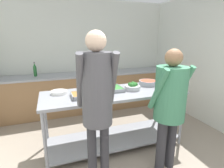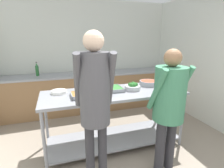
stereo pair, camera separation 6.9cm
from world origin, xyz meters
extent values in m
cube|color=silver|center=(0.00, 3.59, 1.32)|extent=(4.30, 0.06, 2.65)
cube|color=silver|center=(2.12, 1.79, 1.32)|extent=(0.06, 3.71, 2.65)
cube|color=olive|center=(0.00, 3.22, 0.44)|extent=(4.14, 0.62, 0.88)
cube|color=gray|center=(0.00, 3.22, 0.90)|extent=(4.14, 0.65, 0.04)
cube|color=black|center=(-0.82, 3.22, 0.91)|extent=(0.52, 0.45, 0.02)
cube|color=gray|center=(0.03, 1.58, 0.91)|extent=(2.20, 0.79, 0.04)
cube|color=gray|center=(0.03, 1.58, 0.12)|extent=(2.12, 0.71, 0.02)
cylinder|color=gray|center=(-1.02, 1.23, 0.44)|extent=(0.04, 0.04, 0.89)
cylinder|color=gray|center=(1.08, 1.23, 0.44)|extent=(0.04, 0.04, 0.89)
cylinder|color=gray|center=(-1.02, 1.92, 0.44)|extent=(0.04, 0.04, 0.89)
cylinder|color=gray|center=(1.08, 1.92, 0.44)|extent=(0.04, 0.04, 0.89)
cylinder|color=white|center=(-0.78, 1.76, 0.93)|extent=(0.24, 0.24, 0.01)
cylinder|color=white|center=(-0.78, 1.76, 0.95)|extent=(0.24, 0.24, 0.01)
cylinder|color=white|center=(-0.78, 1.76, 0.96)|extent=(0.23, 0.23, 0.01)
cylinder|color=white|center=(-0.78, 1.76, 0.97)|extent=(0.23, 0.23, 0.01)
cube|color=gray|center=(-0.42, 1.50, 0.93)|extent=(0.42, 0.29, 0.01)
cube|color=#9E6B33|center=(-0.42, 1.50, 0.96)|extent=(0.39, 0.27, 0.04)
cube|color=gray|center=(-0.42, 1.36, 0.96)|extent=(0.42, 0.01, 0.05)
cube|color=gray|center=(-0.42, 1.64, 0.96)|extent=(0.42, 0.01, 0.05)
cube|color=gray|center=(-0.62, 1.50, 0.96)|extent=(0.01, 0.29, 0.05)
cube|color=gray|center=(-0.22, 1.50, 0.96)|extent=(0.01, 0.29, 0.05)
cube|color=gray|center=(0.00, 1.66, 0.93)|extent=(0.37, 0.34, 0.01)
cube|color=#387A38|center=(0.00, 1.66, 0.96)|extent=(0.34, 0.32, 0.04)
cube|color=gray|center=(0.00, 1.49, 0.96)|extent=(0.37, 0.01, 0.05)
cube|color=gray|center=(0.00, 1.82, 0.96)|extent=(0.37, 0.01, 0.05)
cube|color=gray|center=(-0.17, 1.66, 0.96)|extent=(0.01, 0.34, 0.05)
cube|color=gray|center=(0.18, 1.66, 0.96)|extent=(0.01, 0.34, 0.05)
cylinder|color=#B2B2B7|center=(0.35, 1.58, 0.96)|extent=(0.25, 0.25, 0.07)
sphere|color=#2D702D|center=(0.41, 1.58, 1.01)|extent=(0.07, 0.07, 0.07)
sphere|color=#2D702D|center=(0.38, 1.64, 1.01)|extent=(0.08, 0.08, 0.08)
sphere|color=#2D702D|center=(0.32, 1.61, 1.01)|extent=(0.07, 0.07, 0.07)
sphere|color=#2D702D|center=(0.32, 1.55, 1.01)|extent=(0.08, 0.08, 0.08)
sphere|color=#2D702D|center=(0.35, 1.55, 1.01)|extent=(0.08, 0.08, 0.08)
cylinder|color=gray|center=(0.74, 1.75, 0.97)|extent=(0.32, 0.32, 0.08)
cylinder|color=#B7472D|center=(0.74, 1.75, 1.00)|extent=(0.28, 0.28, 0.01)
cylinder|color=black|center=(0.96, 1.75, 1.00)|extent=(0.14, 0.02, 0.02)
cylinder|color=#2D2D33|center=(-0.51, 0.84, 0.42)|extent=(0.10, 0.10, 0.83)
cylinder|color=#2D2D33|center=(-0.36, 0.83, 0.42)|extent=(0.10, 0.10, 0.83)
cylinder|color=#4C4C51|center=(-0.61, 0.85, 1.31)|extent=(0.11, 0.35, 0.62)
cylinder|color=#4C4C51|center=(-0.26, 0.82, 1.31)|extent=(0.11, 0.35, 0.62)
cylinder|color=#4C4C51|center=(-0.43, 0.84, 1.22)|extent=(0.32, 0.32, 0.77)
sphere|color=beige|center=(-0.43, 0.84, 1.71)|extent=(0.21, 0.21, 0.21)
cylinder|color=#2D2D33|center=(0.41, 0.82, 0.37)|extent=(0.12, 0.12, 0.73)
cylinder|color=#2D2D33|center=(0.59, 0.84, 0.37)|extent=(0.12, 0.12, 0.73)
cylinder|color=#3D7F5B|center=(0.30, 0.81, 1.15)|extent=(0.11, 0.31, 0.55)
cylinder|color=#3D7F5B|center=(0.70, 0.86, 1.15)|extent=(0.11, 0.31, 0.55)
cylinder|color=#3D7F5B|center=(0.50, 0.83, 1.07)|extent=(0.39, 0.39, 0.68)
sphere|color=#8C6647|center=(0.50, 0.83, 1.52)|extent=(0.21, 0.21, 0.21)
cylinder|color=#23602D|center=(-1.20, 3.27, 1.03)|extent=(0.07, 0.07, 0.21)
cone|color=#23602D|center=(-1.20, 3.27, 1.17)|extent=(0.06, 0.06, 0.08)
cylinder|color=black|center=(-1.20, 3.27, 1.22)|extent=(0.03, 0.03, 0.02)
camera|label=1|loc=(-0.87, -0.86, 1.73)|focal=28.00mm
camera|label=2|loc=(-0.81, -0.88, 1.73)|focal=28.00mm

